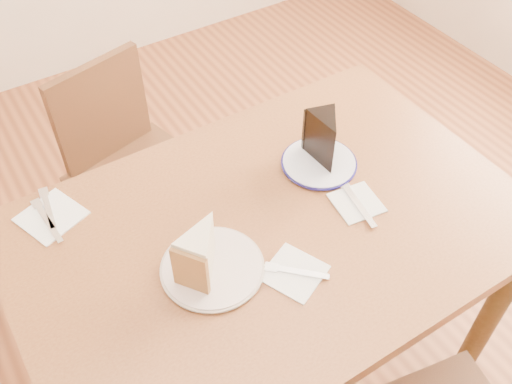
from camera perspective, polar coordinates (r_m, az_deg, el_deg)
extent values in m
plane|color=#502715|center=(1.98, 1.16, -17.30)|extent=(4.00, 4.00, 0.00)
cube|color=#4D2915|center=(1.36, 1.62, -3.75)|extent=(1.20, 0.80, 0.04)
cylinder|color=#34210F|center=(1.80, 22.52, -11.07)|extent=(0.06, 0.06, 0.71)
cylinder|color=#34210F|center=(1.77, -20.19, -11.26)|extent=(0.06, 0.06, 0.71)
cylinder|color=#34210F|center=(2.05, 8.81, 2.07)|extent=(0.06, 0.06, 0.71)
cube|color=#311A0E|center=(1.94, -11.10, 1.15)|extent=(0.48, 0.48, 0.04)
cylinder|color=#311A0E|center=(2.25, -9.68, 1.51)|extent=(0.04, 0.04, 0.40)
cylinder|color=#311A0E|center=(2.15, -16.50, -3.14)|extent=(0.04, 0.04, 0.40)
cylinder|color=#311A0E|center=(2.07, -3.77, -2.99)|extent=(0.04, 0.04, 0.40)
cylinder|color=#311A0E|center=(1.95, -10.91, -8.39)|extent=(0.04, 0.04, 0.40)
cube|color=#311A0E|center=(1.92, -15.24, 7.83)|extent=(0.33, 0.11, 0.35)
cylinder|color=silver|center=(1.26, -4.38, -7.57)|extent=(0.22, 0.22, 0.01)
cylinder|color=white|center=(1.49, 6.32, 2.91)|extent=(0.19, 0.19, 0.01)
cube|color=white|center=(1.26, 3.84, -8.05)|extent=(0.16, 0.16, 0.00)
cube|color=white|center=(1.41, 10.03, -1.07)|extent=(0.12, 0.12, 0.00)
cube|color=white|center=(1.44, -19.79, -2.29)|extent=(0.17, 0.17, 0.00)
cube|color=silver|center=(1.26, 4.17, -7.96)|extent=(0.11, 0.11, 0.00)
cube|color=silver|center=(1.40, 10.06, -1.05)|extent=(0.05, 0.17, 0.00)
cube|color=silver|center=(1.46, -20.07, -1.53)|extent=(0.03, 0.14, 0.00)
cube|color=silver|center=(1.43, -20.13, -2.72)|extent=(0.03, 0.16, 0.00)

